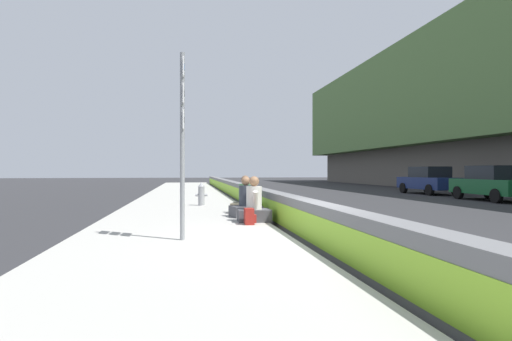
{
  "coord_description": "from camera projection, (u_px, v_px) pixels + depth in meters",
  "views": [
    {
      "loc": [
        -8.0,
        2.52,
        1.48
      ],
      "look_at": [
        8.23,
        -0.07,
        1.47
      ],
      "focal_mm": 30.23,
      "sensor_mm": 36.0,
      "label": 1
    }
  ],
  "objects": [
    {
      "name": "ground_plane",
      "position": [
        320.0,
        247.0,
        8.3
      ],
      "size": [
        160.0,
        160.0,
        0.0
      ],
      "primitive_type": "plane",
      "color": "#2B2B2D",
      "rests_on": "ground"
    },
    {
      "name": "seated_person_foreground",
      "position": [
        254.0,
        207.0,
        11.27
      ],
      "size": [
        0.76,
        0.87,
        1.18
      ],
      "color": "#424247",
      "rests_on": "sidewalk_strip"
    },
    {
      "name": "seated_person_rear",
      "position": [
        245.0,
        201.0,
        13.47
      ],
      "size": [
        0.92,
        1.01,
        1.18
      ],
      "color": "#706651",
      "rests_on": "sidewalk_strip"
    },
    {
      "name": "seated_person_middle",
      "position": [
        246.0,
        204.0,
        12.39
      ],
      "size": [
        0.86,
        0.96,
        1.16
      ],
      "color": "#424247",
      "rests_on": "sidewalk_strip"
    },
    {
      "name": "fire_hydrant",
      "position": [
        201.0,
        194.0,
        16.38
      ],
      "size": [
        0.26,
        0.46,
        0.88
      ],
      "color": "gray",
      "rests_on": "sidewalk_strip"
    },
    {
      "name": "parked_car_third",
      "position": [
        493.0,
        183.0,
        20.8
      ],
      "size": [
        4.56,
        2.06,
        1.71
      ],
      "color": "#145128",
      "rests_on": "ground_plane"
    },
    {
      "name": "jersey_barrier",
      "position": [
        320.0,
        225.0,
        8.3
      ],
      "size": [
        76.0,
        0.45,
        0.85
      ],
      "color": "slate",
      "rests_on": "ground_plane"
    },
    {
      "name": "route_sign_post",
      "position": [
        183.0,
        131.0,
        8.26
      ],
      "size": [
        0.44,
        0.09,
        3.6
      ],
      "color": "gray",
      "rests_on": "sidewalk_strip"
    },
    {
      "name": "backpack",
      "position": [
        249.0,
        217.0,
        10.63
      ],
      "size": [
        0.32,
        0.28,
        0.4
      ],
      "color": "maroon",
      "rests_on": "sidewalk_strip"
    },
    {
      "name": "sidewalk_strip",
      "position": [
        180.0,
        247.0,
        7.88
      ],
      "size": [
        80.0,
        4.4,
        0.14
      ],
      "primitive_type": "cube",
      "color": "#A8A59E",
      "rests_on": "ground_plane"
    },
    {
      "name": "parked_car_fourth",
      "position": [
        429.0,
        180.0,
        26.77
      ],
      "size": [
        4.57,
        2.08,
        1.71
      ],
      "color": "navy",
      "rests_on": "ground_plane"
    }
  ]
}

